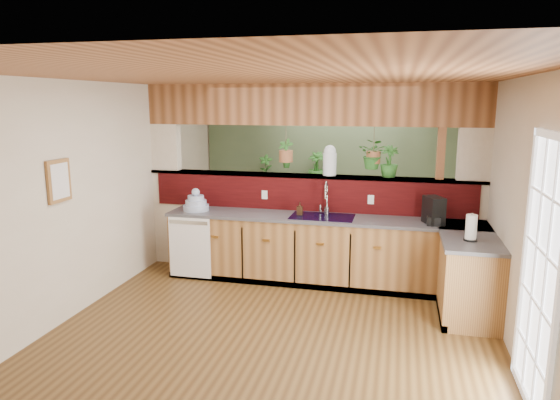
% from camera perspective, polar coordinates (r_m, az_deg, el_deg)
% --- Properties ---
extents(ground, '(4.60, 7.00, 0.01)m').
position_cam_1_polar(ground, '(5.91, 0.76, -12.43)').
color(ground, '#543919').
rests_on(ground, ground).
extents(ceiling, '(4.60, 7.00, 0.01)m').
position_cam_1_polar(ceiling, '(5.42, 0.84, 13.65)').
color(ceiling, brown).
rests_on(ceiling, ground).
extents(wall_back, '(4.60, 0.02, 2.60)m').
position_cam_1_polar(wall_back, '(8.92, 5.78, 4.29)').
color(wall_back, beige).
rests_on(wall_back, ground).
extents(wall_front, '(4.60, 0.02, 2.60)m').
position_cam_1_polar(wall_front, '(2.40, -18.82, -16.06)').
color(wall_front, beige).
rests_on(wall_front, ground).
extents(wall_left, '(0.02, 7.00, 2.60)m').
position_cam_1_polar(wall_left, '(6.42, -19.66, 0.96)').
color(wall_left, beige).
rests_on(wall_left, ground).
extents(wall_right, '(0.02, 7.00, 2.60)m').
position_cam_1_polar(wall_right, '(5.50, 24.88, -1.07)').
color(wall_right, beige).
rests_on(wall_right, ground).
extents(pass_through_partition, '(4.60, 0.21, 2.60)m').
position_cam_1_polar(pass_through_partition, '(6.83, 3.54, 1.26)').
color(pass_through_partition, beige).
rests_on(pass_through_partition, ground).
extents(pass_through_ledge, '(4.60, 0.21, 0.04)m').
position_cam_1_polar(pass_through_ledge, '(6.81, 3.31, 2.76)').
color(pass_through_ledge, brown).
rests_on(pass_through_ledge, ground).
extents(header_beam, '(4.60, 0.15, 0.55)m').
position_cam_1_polar(header_beam, '(6.73, 3.41, 10.82)').
color(header_beam, brown).
rests_on(header_beam, ground).
extents(sage_backwall, '(4.55, 0.02, 2.55)m').
position_cam_1_polar(sage_backwall, '(8.90, 5.76, 4.28)').
color(sage_backwall, '#566E4B').
rests_on(sage_backwall, ground).
extents(countertop, '(4.14, 1.52, 0.90)m').
position_cam_1_polar(countertop, '(6.45, 9.82, -6.28)').
color(countertop, brown).
rests_on(countertop, ground).
extents(dishwasher, '(0.58, 0.03, 0.82)m').
position_cam_1_polar(dishwasher, '(6.79, -10.28, -5.33)').
color(dishwasher, white).
rests_on(dishwasher, ground).
extents(navy_sink, '(0.82, 0.50, 0.18)m').
position_cam_1_polar(navy_sink, '(6.51, 4.83, -2.58)').
color(navy_sink, black).
rests_on(navy_sink, countertop).
extents(french_door, '(0.06, 1.02, 2.16)m').
position_cam_1_polar(french_door, '(4.33, 27.49, -7.88)').
color(french_door, white).
rests_on(french_door, ground).
extents(framed_print, '(0.04, 0.35, 0.45)m').
position_cam_1_polar(framed_print, '(5.72, -23.93, 2.00)').
color(framed_print, brown).
rests_on(framed_print, wall_left).
extents(faucet, '(0.19, 0.20, 0.45)m').
position_cam_1_polar(faucet, '(6.59, 5.30, 0.44)').
color(faucet, '#B7B7B2').
rests_on(faucet, countertop).
extents(dish_stack, '(0.35, 0.35, 0.31)m').
position_cam_1_polar(dish_stack, '(6.91, -9.58, -0.40)').
color(dish_stack, '#9BAAC9').
rests_on(dish_stack, countertop).
extents(soap_dispenser, '(0.09, 0.09, 0.17)m').
position_cam_1_polar(soap_dispenser, '(6.56, 2.27, -0.99)').
color(soap_dispenser, '#372314').
rests_on(soap_dispenser, countertop).
extents(coffee_maker, '(0.18, 0.30, 0.33)m').
position_cam_1_polar(coffee_maker, '(6.34, 17.16, -1.27)').
color(coffee_maker, black).
rests_on(coffee_maker, countertop).
extents(paper_towel, '(0.14, 0.14, 0.30)m').
position_cam_1_polar(paper_towel, '(5.72, 21.00, -3.01)').
color(paper_towel, black).
rests_on(paper_towel, countertop).
extents(glass_jar, '(0.18, 0.18, 0.41)m').
position_cam_1_polar(glass_jar, '(6.74, 5.71, 4.54)').
color(glass_jar, silver).
rests_on(glass_jar, pass_through_ledge).
extents(ledge_plant_right, '(0.29, 0.29, 0.41)m').
position_cam_1_polar(ledge_plant_right, '(6.67, 12.38, 4.31)').
color(ledge_plant_right, '#265F20').
rests_on(ledge_plant_right, pass_through_ledge).
extents(hanging_plant_a, '(0.24, 0.19, 0.52)m').
position_cam_1_polar(hanging_plant_a, '(6.82, 0.69, 6.40)').
color(hanging_plant_a, brown).
rests_on(hanging_plant_a, header_beam).
extents(hanging_plant_b, '(0.44, 0.41, 0.51)m').
position_cam_1_polar(hanging_plant_b, '(6.66, 10.68, 6.62)').
color(hanging_plant_b, brown).
rests_on(hanging_plant_b, header_beam).
extents(shelving_console, '(1.47, 0.77, 0.95)m').
position_cam_1_polar(shelving_console, '(8.90, 2.05, -0.90)').
color(shelving_console, black).
rests_on(shelving_console, ground).
extents(shelf_plant_a, '(0.27, 0.20, 0.46)m').
position_cam_1_polar(shelf_plant_a, '(8.91, -1.63, 3.73)').
color(shelf_plant_a, '#265F20').
rests_on(shelf_plant_a, shelving_console).
extents(shelf_plant_b, '(0.33, 0.33, 0.53)m').
position_cam_1_polar(shelf_plant_b, '(8.72, 4.19, 3.77)').
color(shelf_plant_b, '#265F20').
rests_on(shelf_plant_b, shelving_console).
extents(floor_plant, '(0.78, 0.72, 0.72)m').
position_cam_1_polar(floor_plant, '(7.91, 10.95, -3.72)').
color(floor_plant, '#265F20').
rests_on(floor_plant, ground).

